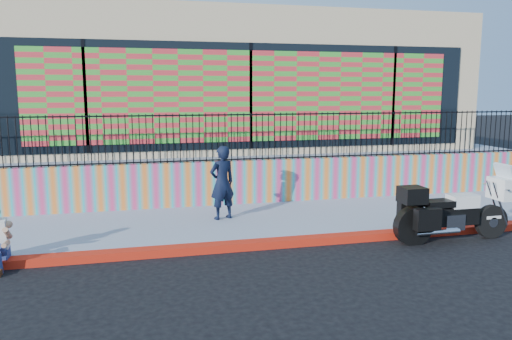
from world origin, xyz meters
name	(u,v)px	position (x,y,z in m)	size (l,w,h in m)	color
ground	(298,245)	(0.00, 0.00, 0.00)	(90.00, 90.00, 0.00)	black
red_curb	(298,241)	(0.00, 0.00, 0.07)	(16.00, 0.30, 0.15)	red
sidewalk	(275,220)	(0.00, 1.65, 0.07)	(16.00, 3.00, 0.15)	gray
mural_wall	(259,181)	(0.00, 3.25, 0.70)	(16.00, 0.20, 1.10)	#DC3971
metal_fence	(259,137)	(0.00, 3.25, 1.85)	(15.80, 0.04, 1.20)	black
elevated_platform	(224,158)	(0.00, 8.35, 0.62)	(16.00, 10.00, 1.25)	gray
storefront_building	(224,83)	(0.00, 8.13, 3.25)	(14.00, 8.06, 4.00)	#CAB686
police_motorcycle	(452,210)	(3.06, -0.47, 0.65)	(2.48, 0.82, 1.54)	black
police_officer	(222,183)	(-1.19, 1.81, 0.98)	(0.60, 0.40, 1.65)	black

